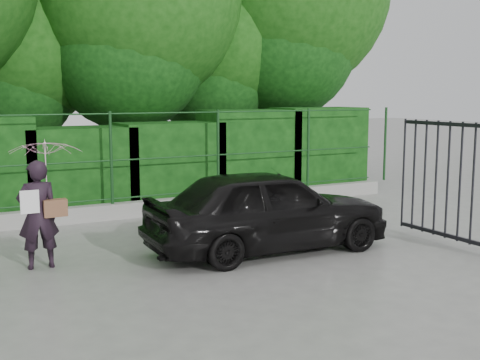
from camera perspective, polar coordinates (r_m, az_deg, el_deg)
name	(u,v)px	position (r m, az deg, el deg)	size (l,w,h in m)	color
ground	(185,286)	(7.80, -5.27, -9.98)	(80.00, 80.00, 0.00)	gray
kerb	(93,213)	(11.91, -13.81, -3.08)	(14.00, 0.25, 0.30)	#9E9E99
fence	(102,158)	(11.82, -12.95, 2.00)	(14.13, 0.06, 1.80)	#163E19
hedge	(79,164)	(12.75, -15.02, 1.44)	(14.20, 1.20, 2.22)	black
trees	(98,1)	(15.27, -13.29, 16.21)	(17.10, 6.15, 8.08)	black
woman	(44,183)	(8.81, -18.06, -0.26)	(0.99, 1.01, 1.80)	black
car	(268,209)	(9.32, 2.66, -2.80)	(1.55, 3.84, 1.31)	black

